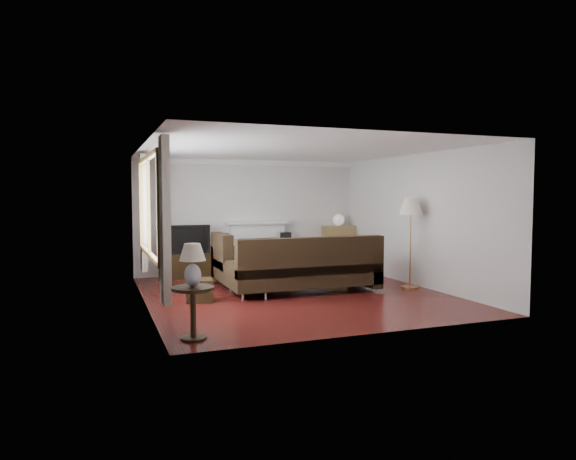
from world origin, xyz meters
name	(u,v)px	position (x,y,z in m)	size (l,w,h in m)	color
room	(294,222)	(0.00, 0.00, 1.25)	(5.10, 5.60, 2.54)	#511512
window	(149,206)	(-2.45, -0.20, 1.55)	(0.12, 2.74, 1.54)	brown
curtain_near	(165,220)	(-2.40, -1.72, 1.40)	(0.10, 0.35, 2.10)	silver
curtain_far	(143,213)	(-2.40, 1.32, 1.40)	(0.10, 0.35, 2.10)	silver
fireplace	(257,247)	(0.15, 2.64, 0.57)	(1.40, 0.26, 1.15)	white
tv_stand	(185,265)	(-1.49, 2.49, 0.26)	(1.03, 0.46, 0.51)	black
television	(184,239)	(-1.49, 2.49, 0.81)	(1.03, 0.14, 0.59)	black
speaker_left	(223,254)	(-0.66, 2.55, 0.45)	(0.25, 0.30, 0.90)	black
speaker_right	(286,252)	(0.79, 2.54, 0.45)	(0.25, 0.30, 0.89)	black
bookshelf	(338,247)	(2.10, 2.53, 0.51)	(0.74, 0.35, 1.01)	olive
globe_lamp	(339,220)	(2.10, 2.53, 1.14)	(0.26, 0.26, 0.26)	white
sectional_sofa	(303,266)	(0.23, 0.13, 0.47)	(2.90, 2.12, 0.94)	black
coffee_table	(282,268)	(0.42, 1.79, 0.20)	(1.05, 0.57, 0.41)	olive
footstool	(199,290)	(-1.66, -0.01, 0.18)	(0.42, 0.42, 0.36)	black
floor_lamp	(410,243)	(2.22, -0.22, 0.84)	(0.43, 0.43, 1.67)	#B97E40
side_table	(193,313)	(-2.15, -2.21, 0.32)	(0.51, 0.51, 0.63)	black
table_lamp	(193,265)	(-2.15, -2.21, 0.89)	(0.31, 0.31, 0.51)	silver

